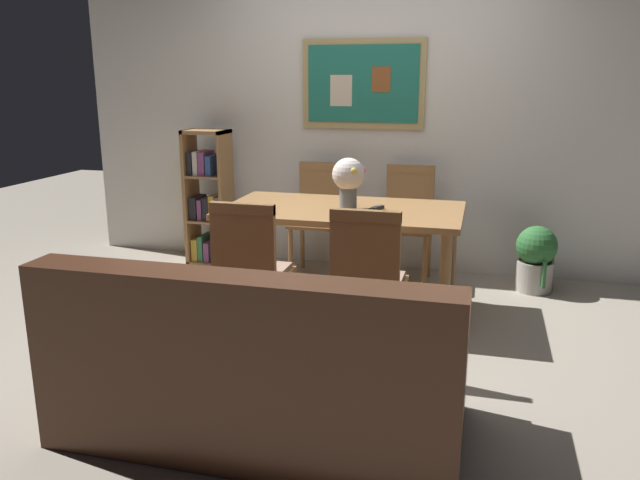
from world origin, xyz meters
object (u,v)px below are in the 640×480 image
(dining_chair_far_left, at_px, (319,210))
(tv_remote, at_px, (376,208))
(flower_vase, at_px, (348,178))
(dining_chair_near_right, at_px, (368,272))
(dining_chair_far_right, at_px, (408,214))
(dining_table, at_px, (343,220))
(dining_chair_near_left, at_px, (250,263))
(bookshelf, at_px, (209,205))
(leather_couch, at_px, (258,371))
(potted_ivy, at_px, (536,258))

(dining_chair_far_left, height_order, tv_remote, dining_chair_far_left)
(dining_chair_far_left, height_order, flower_vase, flower_vase)
(dining_chair_near_right, relative_size, dining_chair_far_right, 1.00)
(dining_table, xyz_separation_m, dining_chair_near_right, (0.33, -0.81, -0.10))
(dining_chair_near_left, xyz_separation_m, bookshelf, (-0.99, 1.61, -0.02))
(dining_chair_far_left, relative_size, dining_chair_far_right, 1.00)
(dining_chair_near_right, relative_size, flower_vase, 2.62)
(dining_table, height_order, dining_chair_far_left, dining_chair_far_left)
(flower_vase, relative_size, tv_remote, 2.14)
(leather_couch, xyz_separation_m, bookshelf, (-1.35, 2.49, 0.21))
(dining_chair_far_left, bearing_deg, leather_couch, -81.61)
(dining_table, bearing_deg, bookshelf, 149.37)
(dining_chair_near_right, height_order, dining_chair_far_left, same)
(leather_couch, distance_m, flower_vase, 1.75)
(dining_table, height_order, dining_chair_far_right, dining_chair_far_right)
(leather_couch, height_order, bookshelf, bookshelf)
(dining_chair_near_right, relative_size, tv_remote, 5.61)
(tv_remote, bearing_deg, potted_ivy, 34.15)
(dining_table, xyz_separation_m, tv_remote, (0.23, -0.01, 0.10))
(dining_chair_near_left, bearing_deg, dining_chair_far_right, 65.54)
(dining_chair_near_right, height_order, flower_vase, flower_vase)
(dining_chair_far_left, relative_size, potted_ivy, 1.67)
(dining_chair_far_right, bearing_deg, potted_ivy, -3.25)
(bookshelf, bearing_deg, dining_chair_far_left, -2.00)
(potted_ivy, height_order, flower_vase, flower_vase)
(dining_chair_far_right, height_order, tv_remote, dining_chair_far_right)
(dining_table, distance_m, tv_remote, 0.25)
(dining_chair_far_left, bearing_deg, tv_remote, -52.33)
(dining_chair_near_left, distance_m, bookshelf, 1.89)
(dining_chair_far_right, bearing_deg, bookshelf, 179.63)
(tv_remote, bearing_deg, dining_chair_near_right, -83.44)
(flower_vase, bearing_deg, dining_table, 136.92)
(dining_chair_near_right, bearing_deg, dining_table, 111.88)
(leather_couch, bearing_deg, potted_ivy, 60.90)
(dining_chair_far_right, xyz_separation_m, tv_remote, (-0.12, -0.81, 0.20))
(leather_couch, xyz_separation_m, tv_remote, (0.24, 1.67, 0.43))
(potted_ivy, xyz_separation_m, tv_remote, (-1.10, -0.75, 0.47))
(leather_couch, relative_size, flower_vase, 5.19)
(potted_ivy, xyz_separation_m, flower_vase, (-1.29, -0.78, 0.68))
(dining_chair_near_right, bearing_deg, tv_remote, 96.56)
(tv_remote, bearing_deg, dining_table, 177.44)
(dining_chair_far_left, relative_size, bookshelf, 0.79)
(dining_chair_far_right, bearing_deg, dining_chair_far_left, -178.13)
(leather_couch, height_order, flower_vase, flower_vase)
(dining_chair_near_right, height_order, potted_ivy, dining_chair_near_right)
(dining_table, relative_size, dining_chair_near_right, 1.77)
(potted_ivy, bearing_deg, flower_vase, -148.76)
(bookshelf, bearing_deg, dining_chair_near_left, -58.43)
(dining_chair_near_right, relative_size, leather_couch, 0.51)
(dining_chair_far_left, relative_size, tv_remote, 5.61)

